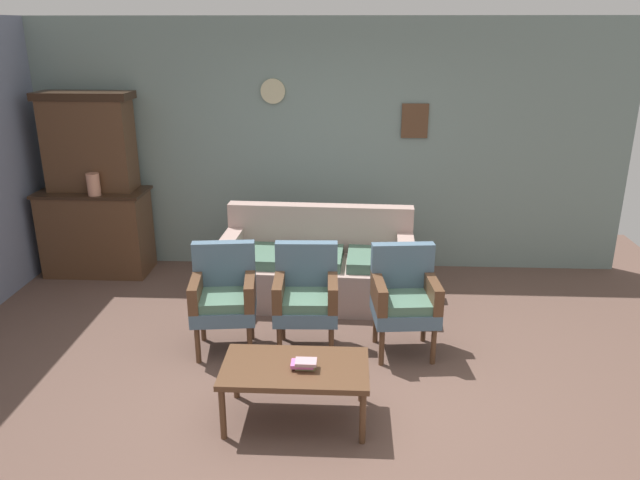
{
  "coord_description": "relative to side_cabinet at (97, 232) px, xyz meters",
  "views": [
    {
      "loc": [
        0.23,
        -3.98,
        2.6
      ],
      "look_at": [
        -0.02,
        1.01,
        0.85
      ],
      "focal_mm": 34.4,
      "sensor_mm": 36.0,
      "label": 1
    }
  ],
  "objects": [
    {
      "name": "book_stack_on_table",
      "position": [
        2.48,
        -2.63,
        -0.01
      ],
      "size": [
        0.17,
        0.12,
        0.07
      ],
      "color": "#858F53",
      "rests_on": "coffee_table"
    },
    {
      "name": "armchair_row_middle",
      "position": [
        1.73,
        -1.63,
        0.03
      ],
      "size": [
        0.57,
        0.55,
        0.9
      ],
      "color": "slate",
      "rests_on": "ground"
    },
    {
      "name": "floral_couch",
      "position": [
        2.46,
        -0.6,
        -0.14
      ],
      "size": [
        1.9,
        0.87,
        0.9
      ],
      "color": "tan",
      "rests_on": "ground"
    },
    {
      "name": "ground_plane",
      "position": [
        2.54,
        -2.25,
        -0.47
      ],
      "size": [
        7.68,
        7.68,
        0.0
      ],
      "primitive_type": "plane",
      "color": "brown"
    },
    {
      "name": "armchair_near_couch_end",
      "position": [
        2.41,
        -1.6,
        0.03
      ],
      "size": [
        0.54,
        0.51,
        0.9
      ],
      "color": "slate",
      "rests_on": "ground"
    },
    {
      "name": "wall_back_with_decor",
      "position": [
        2.54,
        0.38,
        0.89
      ],
      "size": [
        6.4,
        0.09,
        2.7
      ],
      "color": "gray",
      "rests_on": "ground"
    },
    {
      "name": "armchair_by_doorway",
      "position": [
        3.23,
        -1.59,
        0.03
      ],
      "size": [
        0.56,
        0.54,
        0.9
      ],
      "color": "slate",
      "rests_on": "ground"
    },
    {
      "name": "vase_on_cabinet",
      "position": [
        0.1,
        -0.17,
        0.58
      ],
      "size": [
        0.13,
        0.13,
        0.23
      ],
      "primitive_type": "cylinder",
      "color": "tan",
      "rests_on": "side_cabinet"
    },
    {
      "name": "side_cabinet",
      "position": [
        0.0,
        0.0,
        0.0
      ],
      "size": [
        1.16,
        0.55,
        0.93
      ],
      "color": "brown",
      "rests_on": "ground"
    },
    {
      "name": "coffee_table",
      "position": [
        2.41,
        -2.61,
        -0.09
      ],
      "size": [
        1.0,
        0.56,
        0.42
      ],
      "color": "brown",
      "rests_on": "ground"
    },
    {
      "name": "cabinet_upper_hutch",
      "position": [
        0.0,
        0.08,
        0.98
      ],
      "size": [
        0.99,
        0.38,
        1.03
      ],
      "color": "brown",
      "rests_on": "side_cabinet"
    }
  ]
}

